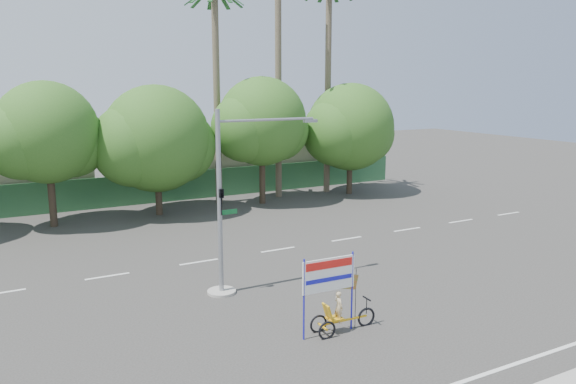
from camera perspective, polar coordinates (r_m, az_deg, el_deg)
name	(u,v)px	position (r m, az deg, el deg)	size (l,w,h in m)	color
ground	(333,318)	(19.78, 4.60, -12.62)	(120.00, 120.00, 0.00)	#33302D
fence	(159,188)	(38.61, -12.95, 0.42)	(38.00, 0.08, 2.00)	#336B3D
building_right	(241,160)	(45.31, -4.75, 3.23)	(14.00, 8.00, 3.60)	#B3A78F
tree_left	(46,136)	(33.41, -23.36, 5.22)	(6.66, 5.60, 8.07)	#473828
tree_center	(155,142)	(34.50, -13.32, 4.99)	(7.62, 6.40, 7.85)	#473828
tree_right	(261,125)	(36.86, -2.74, 6.84)	(6.90, 5.80, 8.36)	#473828
tree_far_right	(350,130)	(40.42, 6.30, 6.32)	(7.38, 6.20, 7.94)	#473828
palm_tall	(278,44)	(39.10, -1.00, 14.76)	(3.73, 3.79, 17.45)	#70604C
palm_mid	(328,62)	(41.04, 4.10, 13.07)	(3.73, 3.79, 15.45)	#70604C
palm_short	(216,68)	(37.18, -7.31, 12.39)	(3.73, 3.79, 14.45)	#70604C
traffic_signal	(228,218)	(21.24, -6.16, -2.66)	(4.72, 1.10, 7.00)	gray
trike_billboard	(335,301)	(18.30, 4.83, -10.98)	(2.73, 0.64, 2.68)	black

